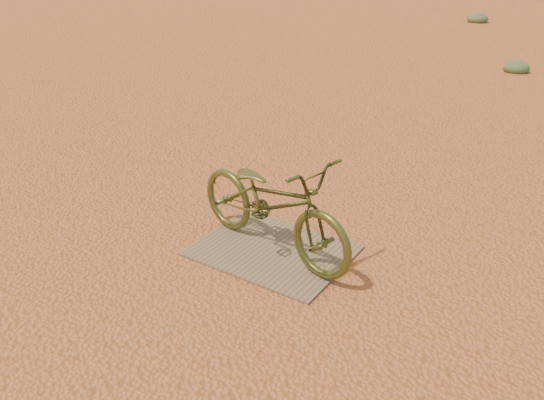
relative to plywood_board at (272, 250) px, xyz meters
The scene contains 5 objects.
ground 0.69m from the plywood_board, 43.80° to the left, with size 120.00×120.00×0.00m, color #C07349.
plywood_board is the anchor object (origin of this frame).
bicycle 0.49m from the plywood_board, 155.04° to the left, with size 0.63×1.81×0.95m, color #495325.
kale_a 9.47m from the plywood_board, 88.16° to the left, with size 0.56×0.56×0.31m, color #55764C.
kale_c 17.93m from the plywood_board, 98.39° to the left, with size 0.75×0.75×0.41m, color #55764C.
Camera 1 is at (1.81, -3.99, 2.55)m, focal length 35.00 mm.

